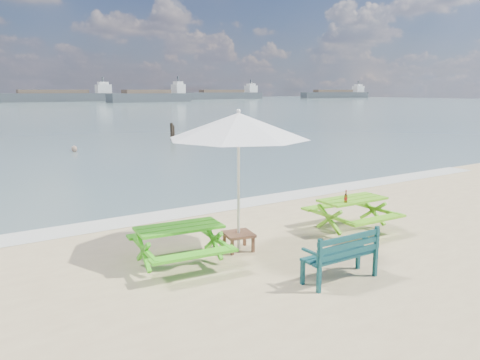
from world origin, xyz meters
TOP-DOWN VIEW (x-y plane):
  - foam_strip at (0.00, 4.60)m, footprint 22.00×0.90m
  - picnic_table_left at (-2.18, 1.54)m, footprint 1.59×1.73m
  - picnic_table_right at (1.74, 1.35)m, footprint 1.49×1.65m
  - park_bench at (-0.38, -0.41)m, footprint 1.28×0.46m
  - side_table at (-0.94, 1.62)m, footprint 0.60×0.60m
  - patio_umbrella at (-0.94, 1.62)m, footprint 3.01×3.01m
  - beer_bottle at (1.34, 1.16)m, footprint 0.06×0.06m
  - swimmer at (0.14, 17.69)m, footprint 0.70×0.58m
  - mooring_pilings at (6.45, 20.10)m, footprint 0.56×0.76m
  - cargo_ships at (51.44, 120.71)m, footprint 150.99×38.01m

SIDE VIEW (x-z plane):
  - swimmer at x=0.14m, z-range -1.34..0.30m
  - foam_strip at x=0.00m, z-range 0.00..0.01m
  - side_table at x=-0.94m, z-range 0.01..0.34m
  - park_bench at x=-0.38m, z-range -0.15..0.63m
  - picnic_table_left at x=-2.18m, z-range -0.01..0.67m
  - picnic_table_right at x=1.74m, z-range -0.01..0.68m
  - mooring_pilings at x=6.45m, z-range -0.24..0.99m
  - beer_bottle at x=1.34m, z-range 0.65..0.90m
  - cargo_ships at x=51.44m, z-range -1.02..3.38m
  - patio_umbrella at x=-0.94m, z-range 1.03..3.56m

